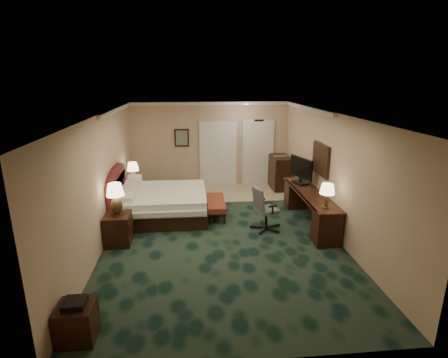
{
  "coord_description": "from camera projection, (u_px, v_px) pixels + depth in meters",
  "views": [
    {
      "loc": [
        -0.65,
        -7.27,
        3.44
      ],
      "look_at": [
        0.13,
        0.6,
        1.12
      ],
      "focal_mm": 28.0,
      "sensor_mm": 36.0,
      "label": 1
    }
  ],
  "objects": [
    {
      "name": "wall_art",
      "position": [
        182.0,
        138.0,
        10.98
      ],
      "size": [
        0.45,
        0.06,
        0.55
      ],
      "primitive_type": "cube",
      "color": "#526F62",
      "rests_on": "wall_back"
    },
    {
      "name": "desk_lamp",
      "position": [
        327.0,
        196.0,
        7.29
      ],
      "size": [
        0.36,
        0.36,
        0.54
      ],
      "primitive_type": null,
      "rotation": [
        0.0,
        0.0,
        -0.16
      ],
      "color": "black",
      "rests_on": "desk"
    },
    {
      "name": "nightstand_near",
      "position": [
        118.0,
        229.0,
        7.43
      ],
      "size": [
        0.53,
        0.6,
        0.66
      ],
      "primitive_type": "cube",
      "color": "black",
      "rests_on": "ground"
    },
    {
      "name": "wall_left",
      "position": [
        103.0,
        180.0,
        7.36
      ],
      "size": [
        0.0,
        7.5,
        2.7
      ],
      "primitive_type": "cube",
      "color": "tan",
      "rests_on": "ground"
    },
    {
      "name": "desk",
      "position": [
        309.0,
        208.0,
        8.45
      ],
      "size": [
        0.58,
        2.71,
        0.78
      ],
      "primitive_type": "cube",
      "color": "black",
      "rests_on": "ground"
    },
    {
      "name": "wall_back",
      "position": [
        210.0,
        145.0,
        11.17
      ],
      "size": [
        5.0,
        0.0,
        2.7
      ],
      "primitive_type": "cube",
      "color": "tan",
      "rests_on": "ground"
    },
    {
      "name": "wall_mirror",
      "position": [
        321.0,
        159.0,
        8.34
      ],
      "size": [
        0.05,
        0.95,
        0.75
      ],
      "primitive_type": "cube",
      "color": "white",
      "rests_on": "wall_right"
    },
    {
      "name": "closet_doors",
      "position": [
        218.0,
        154.0,
        11.24
      ],
      "size": [
        1.2,
        0.06,
        2.1
      ],
      "primitive_type": "cube",
      "color": "silver",
      "rests_on": "ground"
    },
    {
      "name": "wall_right",
      "position": [
        332.0,
        174.0,
        7.83
      ],
      "size": [
        0.0,
        7.5,
        2.7
      ],
      "primitive_type": "cube",
      "color": "tan",
      "rests_on": "ground"
    },
    {
      "name": "lamp_far",
      "position": [
        133.0,
        173.0,
        9.7
      ],
      "size": [
        0.33,
        0.33,
        0.61
      ],
      "primitive_type": null,
      "rotation": [
        0.0,
        0.0,
        0.01
      ],
      "color": "black",
      "rests_on": "nightstand_far"
    },
    {
      "name": "floor",
      "position": [
        221.0,
        234.0,
        7.97
      ],
      "size": [
        5.0,
        7.5,
        0.0
      ],
      "primitive_type": "cube",
      "color": "black",
      "rests_on": "ground"
    },
    {
      "name": "minibar",
      "position": [
        280.0,
        173.0,
        11.09
      ],
      "size": [
        0.55,
        0.99,
        1.04
      ],
      "primitive_type": "cube",
      "color": "black",
      "rests_on": "ground"
    },
    {
      "name": "tv",
      "position": [
        301.0,
        171.0,
        8.94
      ],
      "size": [
        0.34,
        0.87,
        0.69
      ],
      "primitive_type": "cube",
      "rotation": [
        0.0,
        0.0,
        0.3
      ],
      "color": "black",
      "rests_on": "desk"
    },
    {
      "name": "ceiling",
      "position": [
        221.0,
        114.0,
        7.21
      ],
      "size": [
        5.0,
        7.5,
        0.0
      ],
      "primitive_type": "cube",
      "color": "white",
      "rests_on": "wall_back"
    },
    {
      "name": "tile_patch",
      "position": [
        241.0,
        192.0,
        10.82
      ],
      "size": [
        3.2,
        1.7,
        0.01
      ],
      "primitive_type": "cube",
      "color": "tan",
      "rests_on": "ground"
    },
    {
      "name": "lamp_near",
      "position": [
        116.0,
        199.0,
        7.23
      ],
      "size": [
        0.43,
        0.43,
        0.69
      ],
      "primitive_type": null,
      "rotation": [
        0.0,
        0.0,
        0.18
      ],
      "color": "black",
      "rests_on": "nightstand_near"
    },
    {
      "name": "side_table",
      "position": [
        77.0,
        322.0,
        4.71
      ],
      "size": [
        0.48,
        0.48,
        0.52
      ],
      "primitive_type": "cube",
      "color": "black",
      "rests_on": "ground"
    },
    {
      "name": "headboard",
      "position": [
        118.0,
        194.0,
        8.5
      ],
      "size": [
        0.12,
        2.0,
        1.4
      ],
      "primitive_type": null,
      "color": "#4D131C",
      "rests_on": "ground"
    },
    {
      "name": "bed",
      "position": [
        164.0,
        204.0,
        8.89
      ],
      "size": [
        2.11,
        1.96,
        0.67
      ],
      "primitive_type": "cube",
      "color": "silver",
      "rests_on": "ground"
    },
    {
      "name": "crown_molding",
      "position": [
        221.0,
        117.0,
        7.23
      ],
      "size": [
        5.0,
        7.5,
        0.1
      ],
      "primitive_type": null,
      "color": "silver",
      "rests_on": "wall_back"
    },
    {
      "name": "bed_bench",
      "position": [
        216.0,
        208.0,
        8.94
      ],
      "size": [
        0.46,
        1.27,
        0.43
      ],
      "primitive_type": "cube",
      "rotation": [
        0.0,
        0.0,
        -0.02
      ],
      "color": "maroon",
      "rests_on": "ground"
    },
    {
      "name": "entry_door",
      "position": [
        258.0,
        153.0,
        11.38
      ],
      "size": [
        1.02,
        0.06,
        2.18
      ],
      "primitive_type": "cube",
      "color": "silver",
      "rests_on": "ground"
    },
    {
      "name": "wall_front",
      "position": [
        250.0,
        266.0,
        4.01
      ],
      "size": [
        5.0,
        0.0,
        2.7
      ],
      "primitive_type": "cube",
      "color": "tan",
      "rests_on": "ground"
    },
    {
      "name": "desk_chair",
      "position": [
        267.0,
        208.0,
        8.06
      ],
      "size": [
        0.76,
        0.74,
        1.04
      ],
      "primitive_type": null,
      "rotation": [
        0.0,
        0.0,
        0.35
      ],
      "color": "#515254",
      "rests_on": "ground"
    },
    {
      "name": "nightstand_far",
      "position": [
        134.0,
        193.0,
        9.84
      ],
      "size": [
        0.45,
        0.52,
        0.56
      ],
      "primitive_type": "cube",
      "color": "black",
      "rests_on": "ground"
    }
  ]
}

